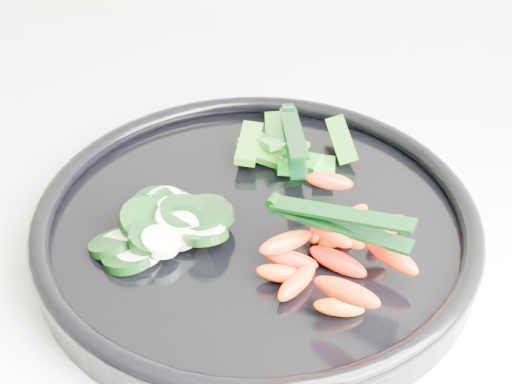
% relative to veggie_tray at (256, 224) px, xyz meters
% --- Properties ---
extents(veggie_tray, '(0.50, 0.50, 0.04)m').
position_rel_veggie_tray_xyz_m(veggie_tray, '(0.00, 0.00, 0.00)').
color(veggie_tray, black).
rests_on(veggie_tray, counter).
extents(cucumber_pile, '(0.11, 0.13, 0.04)m').
position_rel_veggie_tray_xyz_m(cucumber_pile, '(-0.06, -0.04, 0.01)').
color(cucumber_pile, black).
rests_on(cucumber_pile, veggie_tray).
extents(carrot_pile, '(0.13, 0.15, 0.05)m').
position_rel_veggie_tray_xyz_m(carrot_pile, '(0.08, -0.03, 0.02)').
color(carrot_pile, red).
rests_on(carrot_pile, veggie_tray).
extents(pepper_pile, '(0.12, 0.11, 0.04)m').
position_rel_veggie_tray_xyz_m(pepper_pile, '(-0.01, 0.10, 0.01)').
color(pepper_pile, '#1F690A').
rests_on(pepper_pile, veggie_tray).
extents(tong_carrot, '(0.11, 0.03, 0.02)m').
position_rel_veggie_tray_xyz_m(tong_carrot, '(0.08, -0.03, 0.05)').
color(tong_carrot, black).
rests_on(tong_carrot, carrot_pile).
extents(tong_pepper, '(0.06, 0.11, 0.02)m').
position_rel_veggie_tray_xyz_m(tong_pepper, '(-0.00, 0.10, 0.03)').
color(tong_pepper, black).
rests_on(tong_pepper, pepper_pile).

